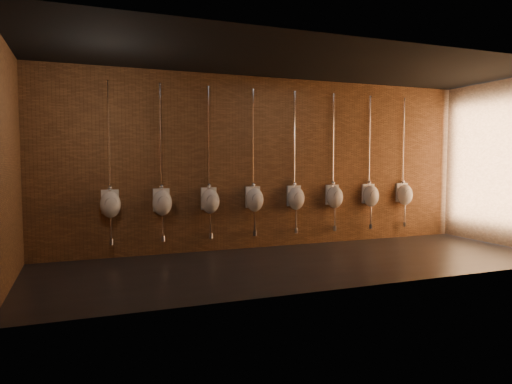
{
  "coord_description": "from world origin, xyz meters",
  "views": [
    {
      "loc": [
        -3.35,
        -6.49,
        1.65
      ],
      "look_at": [
        -0.53,
        0.9,
        1.1
      ],
      "focal_mm": 32.0,
      "sensor_mm": 36.0,
      "label": 1
    }
  ],
  "objects_px": {
    "urinal_0": "(110,204)",
    "urinal_7": "(405,194)",
    "urinal_3": "(255,199)",
    "urinal_1": "(162,202)",
    "urinal_2": "(210,200)",
    "urinal_5": "(335,196)",
    "urinal_4": "(296,198)",
    "urinal_6": "(371,195)"
  },
  "relations": [
    {
      "from": "urinal_0",
      "to": "urinal_7",
      "type": "bearing_deg",
      "value": 0.0
    },
    {
      "from": "urinal_3",
      "to": "urinal_1",
      "type": "bearing_deg",
      "value": 180.0
    },
    {
      "from": "urinal_2",
      "to": "urinal_5",
      "type": "relative_size",
      "value": 1.0
    },
    {
      "from": "urinal_5",
      "to": "urinal_7",
      "type": "bearing_deg",
      "value": 0.0
    },
    {
      "from": "urinal_2",
      "to": "urinal_0",
      "type": "bearing_deg",
      "value": 180.0
    },
    {
      "from": "urinal_4",
      "to": "urinal_0",
      "type": "bearing_deg",
      "value": 180.0
    },
    {
      "from": "urinal_6",
      "to": "urinal_2",
      "type": "bearing_deg",
      "value": 180.0
    },
    {
      "from": "urinal_3",
      "to": "urinal_4",
      "type": "height_order",
      "value": "same"
    },
    {
      "from": "urinal_2",
      "to": "urinal_7",
      "type": "relative_size",
      "value": 1.0
    },
    {
      "from": "urinal_4",
      "to": "urinal_6",
      "type": "xyz_separation_m",
      "value": [
        1.7,
        0.0,
        0.0
      ]
    },
    {
      "from": "urinal_1",
      "to": "urinal_2",
      "type": "xyz_separation_m",
      "value": [
        0.85,
        0.0,
        0.0
      ]
    },
    {
      "from": "urinal_2",
      "to": "urinal_6",
      "type": "bearing_deg",
      "value": 0.0
    },
    {
      "from": "urinal_5",
      "to": "urinal_3",
      "type": "bearing_deg",
      "value": 180.0
    },
    {
      "from": "urinal_1",
      "to": "urinal_5",
      "type": "xyz_separation_m",
      "value": [
        3.4,
        0.0,
        0.0
      ]
    },
    {
      "from": "urinal_4",
      "to": "urinal_3",
      "type": "bearing_deg",
      "value": 180.0
    },
    {
      "from": "urinal_0",
      "to": "urinal_5",
      "type": "relative_size",
      "value": 1.0
    },
    {
      "from": "urinal_1",
      "to": "urinal_7",
      "type": "distance_m",
      "value": 5.1
    },
    {
      "from": "urinal_3",
      "to": "urinal_6",
      "type": "relative_size",
      "value": 1.0
    },
    {
      "from": "urinal_0",
      "to": "urinal_4",
      "type": "bearing_deg",
      "value": 0.0
    },
    {
      "from": "urinal_4",
      "to": "urinal_5",
      "type": "relative_size",
      "value": 1.0
    },
    {
      "from": "urinal_0",
      "to": "urinal_5",
      "type": "bearing_deg",
      "value": 0.0
    },
    {
      "from": "urinal_6",
      "to": "urinal_7",
      "type": "bearing_deg",
      "value": 0.0
    },
    {
      "from": "urinal_1",
      "to": "urinal_4",
      "type": "bearing_deg",
      "value": 0.0
    },
    {
      "from": "urinal_1",
      "to": "urinal_2",
      "type": "bearing_deg",
      "value": 0.0
    },
    {
      "from": "urinal_1",
      "to": "urinal_4",
      "type": "xyz_separation_m",
      "value": [
        2.55,
        0.0,
        0.0
      ]
    },
    {
      "from": "urinal_6",
      "to": "urinal_4",
      "type": "bearing_deg",
      "value": 180.0
    },
    {
      "from": "urinal_3",
      "to": "urinal_6",
      "type": "distance_m",
      "value": 2.55
    },
    {
      "from": "urinal_5",
      "to": "urinal_0",
      "type": "bearing_deg",
      "value": 180.0
    },
    {
      "from": "urinal_4",
      "to": "urinal_5",
      "type": "distance_m",
      "value": 0.85
    },
    {
      "from": "urinal_1",
      "to": "urinal_4",
      "type": "height_order",
      "value": "same"
    },
    {
      "from": "urinal_1",
      "to": "urinal_6",
      "type": "bearing_deg",
      "value": 0.0
    },
    {
      "from": "urinal_5",
      "to": "urinal_1",
      "type": "bearing_deg",
      "value": 180.0
    },
    {
      "from": "urinal_2",
      "to": "urinal_4",
      "type": "distance_m",
      "value": 1.7
    },
    {
      "from": "urinal_7",
      "to": "urinal_0",
      "type": "bearing_deg",
      "value": 180.0
    },
    {
      "from": "urinal_1",
      "to": "urinal_2",
      "type": "height_order",
      "value": "same"
    },
    {
      "from": "urinal_2",
      "to": "urinal_1",
      "type": "bearing_deg",
      "value": 180.0
    },
    {
      "from": "urinal_2",
      "to": "urinal_3",
      "type": "distance_m",
      "value": 0.85
    },
    {
      "from": "urinal_5",
      "to": "urinal_6",
      "type": "bearing_deg",
      "value": 0.0
    },
    {
      "from": "urinal_3",
      "to": "urinal_5",
      "type": "xyz_separation_m",
      "value": [
        1.7,
        0.0,
        0.0
      ]
    },
    {
      "from": "urinal_5",
      "to": "urinal_7",
      "type": "distance_m",
      "value": 1.7
    },
    {
      "from": "urinal_2",
      "to": "urinal_6",
      "type": "height_order",
      "value": "same"
    },
    {
      "from": "urinal_2",
      "to": "urinal_4",
      "type": "height_order",
      "value": "same"
    }
  ]
}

